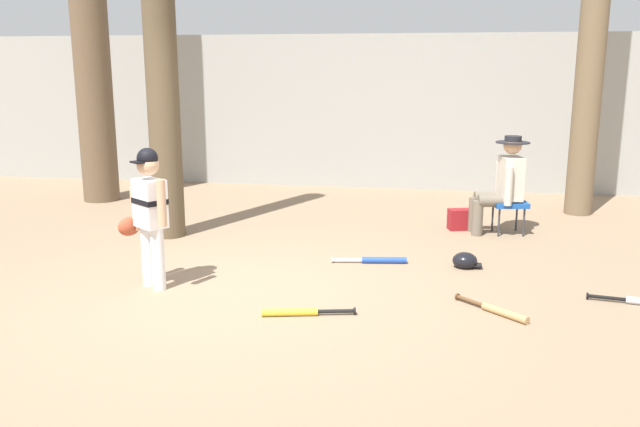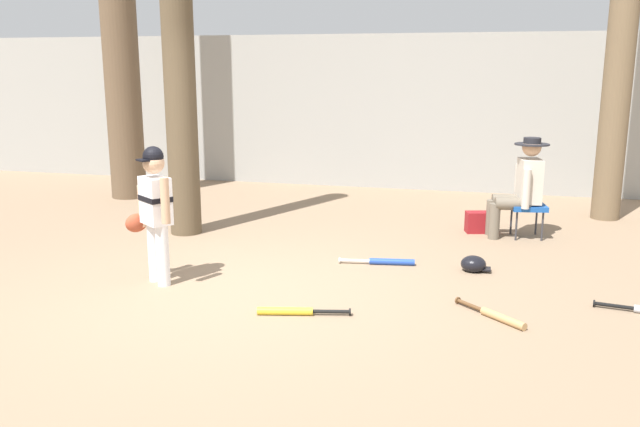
# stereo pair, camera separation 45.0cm
# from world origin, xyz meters

# --- Properties ---
(ground_plane) EXTENTS (60.00, 60.00, 0.00)m
(ground_plane) POSITION_xyz_m (0.00, 0.00, 0.00)
(ground_plane) COLOR #897056
(concrete_back_wall) EXTENTS (18.00, 0.36, 2.53)m
(concrete_back_wall) POSITION_xyz_m (0.00, 5.70, 1.26)
(concrete_back_wall) COLOR #9E9E99
(concrete_back_wall) RESTS_ON ground
(tree_near_player) EXTENTS (0.54, 0.54, 5.43)m
(tree_near_player) POSITION_xyz_m (-1.42, 1.88, 2.44)
(tree_near_player) COLOR brown
(tree_near_player) RESTS_ON ground
(tree_behind_spectator) EXTENTS (0.49, 0.49, 6.01)m
(tree_behind_spectator) POSITION_xyz_m (3.71, 4.03, 2.76)
(tree_behind_spectator) COLOR brown
(tree_behind_spectator) RESTS_ON ground
(young_ballplayer) EXTENTS (0.60, 0.39, 1.31)m
(young_ballplayer) POSITION_xyz_m (-0.83, 0.05, 0.74)
(young_ballplayer) COLOR white
(young_ballplayer) RESTS_ON ground
(folding_stool) EXTENTS (0.46, 0.46, 0.41)m
(folding_stool) POSITION_xyz_m (2.63, 2.70, 0.36)
(folding_stool) COLOR #194C9E
(folding_stool) RESTS_ON ground
(seated_spectator) EXTENTS (0.68, 0.54, 1.20)m
(seated_spectator) POSITION_xyz_m (2.54, 2.68, 0.64)
(seated_spectator) COLOR #6B6051
(seated_spectator) RESTS_ON ground
(handbag_beside_stool) EXTENTS (0.38, 0.26, 0.26)m
(handbag_beside_stool) POSITION_xyz_m (2.09, 2.81, 0.13)
(handbag_beside_stool) COLOR maroon
(handbag_beside_stool) RESTS_ON ground
(tree_far_left) EXTENTS (0.77, 0.77, 6.09)m
(tree_far_left) POSITION_xyz_m (-3.31, 3.77, 2.66)
(tree_far_left) COLOR brown
(tree_far_left) RESTS_ON ground
(bat_blue_youth) EXTENTS (0.79, 0.18, 0.07)m
(bat_blue_youth) POSITION_xyz_m (1.18, 1.17, 0.03)
(bat_blue_youth) COLOR #2347AD
(bat_blue_youth) RESTS_ON ground
(bat_yellow_trainer) EXTENTS (0.77, 0.23, 0.07)m
(bat_yellow_trainer) POSITION_xyz_m (0.65, -0.43, 0.03)
(bat_yellow_trainer) COLOR yellow
(bat_yellow_trainer) RESTS_ON ground
(bat_wood_tan) EXTENTS (0.58, 0.54, 0.07)m
(bat_wood_tan) POSITION_xyz_m (2.29, -0.12, 0.03)
(bat_wood_tan) COLOR tan
(bat_wood_tan) RESTS_ON ground
(batting_helmet_black) EXTENTS (0.30, 0.23, 0.17)m
(batting_helmet_black) POSITION_xyz_m (2.06, 1.17, 0.07)
(batting_helmet_black) COLOR black
(batting_helmet_black) RESTS_ON ground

